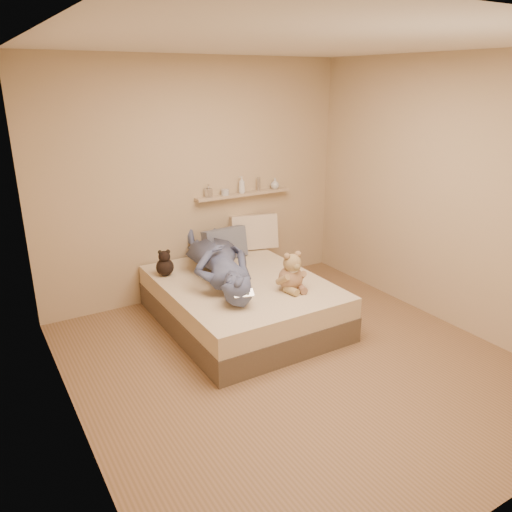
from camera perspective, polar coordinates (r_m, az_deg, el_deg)
room at (r=3.98m, az=4.85°, el=4.12°), size 3.80×3.80×3.80m
bed at (r=5.09m, az=-1.64°, el=-5.22°), size 1.50×1.90×0.45m
game_console at (r=4.32m, az=-1.43°, el=-4.29°), size 0.19×0.12×0.06m
teddy_bear at (r=4.74m, az=4.10°, el=-2.11°), size 0.32×0.31×0.39m
dark_plush at (r=5.18m, az=-10.39°, el=-0.94°), size 0.18×0.18×0.28m
pillow_cream at (r=5.91m, az=-0.26°, el=2.77°), size 0.59×0.36×0.42m
pillow_grey at (r=5.59m, az=-3.59°, el=1.42°), size 0.51×0.23×0.36m
person at (r=5.00m, az=-4.36°, el=-0.52°), size 0.96×1.72×0.39m
wall_shelf at (r=5.82m, az=-1.42°, el=7.09°), size 1.20×0.12×0.03m
shelf_bottles at (r=5.82m, az=-1.01°, el=7.98°), size 0.99×0.14×0.19m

